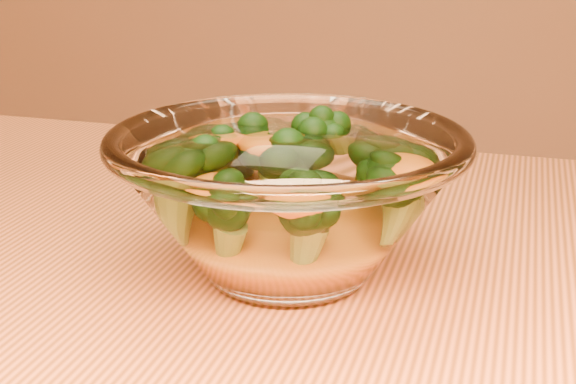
{
  "coord_description": "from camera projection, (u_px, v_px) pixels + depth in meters",
  "views": [
    {
      "loc": [
        0.07,
        -0.32,
        0.95
      ],
      "look_at": [
        -0.06,
        0.1,
        0.8
      ],
      "focal_mm": 50.0,
      "sensor_mm": 36.0,
      "label": 1
    }
  ],
  "objects": [
    {
      "name": "cheese_sauce",
      "position": [
        288.0,
        231.0,
        0.47
      ],
      "size": [
        0.11,
        0.11,
        0.03
      ],
      "primitive_type": "ellipsoid",
      "color": "orange",
      "rests_on": "glass_bowl"
    },
    {
      "name": "glass_bowl",
      "position": [
        288.0,
        199.0,
        0.46
      ],
      "size": [
        0.21,
        0.21,
        0.09
      ],
      "color": "white",
      "rests_on": "table"
    },
    {
      "name": "broccoli_heap",
      "position": [
        281.0,
        176.0,
        0.47
      ],
      "size": [
        0.15,
        0.13,
        0.07
      ],
      "color": "black",
      "rests_on": "cheese_sauce"
    }
  ]
}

